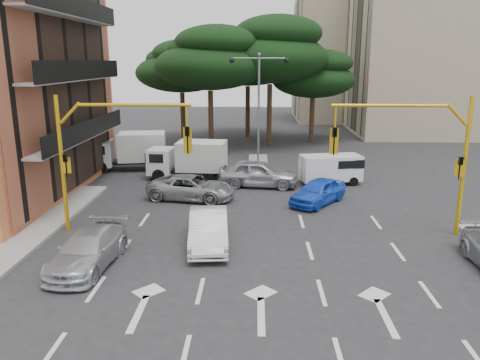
{
  "coord_description": "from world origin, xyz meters",
  "views": [
    {
      "loc": [
        -0.22,
        -17.54,
        7.39
      ],
      "look_at": [
        -0.97,
        5.08,
        1.6
      ],
      "focal_mm": 35.0,
      "sensor_mm": 36.0,
      "label": 1
    }
  ],
  "objects_px": {
    "car_blue_compact": "(318,191)",
    "car_silver_cross_b": "(258,173)",
    "signal_mast_right": "(423,147)",
    "van_white": "(330,169)",
    "box_truck_b": "(188,160)",
    "car_silver_cross_a": "(191,188)",
    "box_truck_a": "(128,151)",
    "car_silver_wagon": "(88,250)",
    "street_lamp_center": "(259,89)",
    "signal_mast_left": "(101,145)",
    "car_white_hatch": "(209,229)"
  },
  "relations": [
    {
      "from": "car_blue_compact",
      "to": "car_silver_cross_a",
      "type": "xyz_separation_m",
      "value": [
        -6.83,
        0.57,
        -0.01
      ]
    },
    {
      "from": "car_silver_wagon",
      "to": "car_silver_cross_b",
      "type": "bearing_deg",
      "value": 66.32
    },
    {
      "from": "car_white_hatch",
      "to": "car_silver_cross_a",
      "type": "height_order",
      "value": "car_white_hatch"
    },
    {
      "from": "car_silver_cross_a",
      "to": "car_white_hatch",
      "type": "bearing_deg",
      "value": -155.86
    },
    {
      "from": "signal_mast_left",
      "to": "box_truck_a",
      "type": "xyz_separation_m",
      "value": [
        -2.2,
        12.01,
        -2.59
      ]
    },
    {
      "from": "box_truck_a",
      "to": "signal_mast_right",
      "type": "bearing_deg",
      "value": -136.47
    },
    {
      "from": "signal_mast_right",
      "to": "van_white",
      "type": "bearing_deg",
      "value": 105.46
    },
    {
      "from": "signal_mast_right",
      "to": "car_white_hatch",
      "type": "relative_size",
      "value": 1.37
    },
    {
      "from": "street_lamp_center",
      "to": "car_silver_wagon",
      "type": "xyz_separation_m",
      "value": [
        -6.34,
        -17.73,
        -4.77
      ]
    },
    {
      "from": "street_lamp_center",
      "to": "car_blue_compact",
      "type": "relative_size",
      "value": 1.99
    },
    {
      "from": "car_silver_cross_a",
      "to": "van_white",
      "type": "distance_m",
      "value": 8.88
    },
    {
      "from": "signal_mast_left",
      "to": "car_silver_cross_a",
      "type": "bearing_deg",
      "value": 58.13
    },
    {
      "from": "car_blue_compact",
      "to": "van_white",
      "type": "relative_size",
      "value": 1.08
    },
    {
      "from": "van_white",
      "to": "box_truck_b",
      "type": "xyz_separation_m",
      "value": [
        -8.92,
        0.89,
        0.32
      ]
    },
    {
      "from": "car_silver_cross_a",
      "to": "box_truck_a",
      "type": "relative_size",
      "value": 0.9
    },
    {
      "from": "car_white_hatch",
      "to": "car_silver_cross_b",
      "type": "bearing_deg",
      "value": 72.35
    },
    {
      "from": "car_blue_compact",
      "to": "car_silver_cross_b",
      "type": "xyz_separation_m",
      "value": [
        -3.15,
        3.4,
        0.14
      ]
    },
    {
      "from": "signal_mast_left",
      "to": "car_silver_cross_a",
      "type": "relative_size",
      "value": 1.27
    },
    {
      "from": "car_silver_wagon",
      "to": "box_truck_a",
      "type": "relative_size",
      "value": 0.86
    },
    {
      "from": "street_lamp_center",
      "to": "box_truck_b",
      "type": "xyz_separation_m",
      "value": [
        -4.5,
        -4.5,
        -4.2
      ]
    },
    {
      "from": "car_silver_wagon",
      "to": "van_white",
      "type": "bearing_deg",
      "value": 53.92
    },
    {
      "from": "van_white",
      "to": "car_silver_cross_a",
      "type": "bearing_deg",
      "value": -77.34
    },
    {
      "from": "car_silver_cross_b",
      "to": "box_truck_b",
      "type": "distance_m",
      "value": 4.8
    },
    {
      "from": "car_silver_wagon",
      "to": "car_silver_cross_b",
      "type": "xyz_separation_m",
      "value": [
        6.32,
        11.57,
        0.16
      ]
    },
    {
      "from": "car_silver_cross_b",
      "to": "box_truck_a",
      "type": "height_order",
      "value": "box_truck_a"
    },
    {
      "from": "street_lamp_center",
      "to": "car_blue_compact",
      "type": "height_order",
      "value": "street_lamp_center"
    },
    {
      "from": "signal_mast_right",
      "to": "car_silver_wagon",
      "type": "height_order",
      "value": "signal_mast_right"
    },
    {
      "from": "street_lamp_center",
      "to": "box_truck_a",
      "type": "distance_m",
      "value": 10.1
    },
    {
      "from": "car_silver_wagon",
      "to": "box_truck_a",
      "type": "xyz_separation_m",
      "value": [
        -2.66,
        15.73,
        0.64
      ]
    },
    {
      "from": "car_silver_wagon",
      "to": "box_truck_b",
      "type": "xyz_separation_m",
      "value": [
        1.84,
        13.24,
        0.58
      ]
    },
    {
      "from": "street_lamp_center",
      "to": "van_white",
      "type": "xyz_separation_m",
      "value": [
        4.42,
        -5.38,
        -4.52
      ]
    },
    {
      "from": "street_lamp_center",
      "to": "box_truck_a",
      "type": "xyz_separation_m",
      "value": [
        -9.0,
        -2.0,
        -4.13
      ]
    },
    {
      "from": "car_white_hatch",
      "to": "box_truck_a",
      "type": "relative_size",
      "value": 0.83
    },
    {
      "from": "box_truck_b",
      "to": "car_silver_cross_a",
      "type": "bearing_deg",
      "value": -165.09
    },
    {
      "from": "car_blue_compact",
      "to": "car_silver_cross_a",
      "type": "relative_size",
      "value": 0.83
    },
    {
      "from": "car_blue_compact",
      "to": "box_truck_b",
      "type": "xyz_separation_m",
      "value": [
        -7.64,
        5.07,
        0.56
      ]
    },
    {
      "from": "signal_mast_right",
      "to": "signal_mast_left",
      "type": "distance_m",
      "value": 13.61
    },
    {
      "from": "car_silver_wagon",
      "to": "car_blue_compact",
      "type": "bearing_deg",
      "value": 45.74
    },
    {
      "from": "box_truck_a",
      "to": "box_truck_b",
      "type": "relative_size",
      "value": 1.05
    },
    {
      "from": "street_lamp_center",
      "to": "box_truck_b",
      "type": "bearing_deg",
      "value": -135.03
    },
    {
      "from": "street_lamp_center",
      "to": "car_silver_cross_b",
      "type": "bearing_deg",
      "value": -90.13
    },
    {
      "from": "car_blue_compact",
      "to": "signal_mast_right",
      "type": "bearing_deg",
      "value": -13.44
    },
    {
      "from": "street_lamp_center",
      "to": "signal_mast_right",
      "type": "bearing_deg",
      "value": -64.09
    },
    {
      "from": "van_white",
      "to": "box_truck_a",
      "type": "height_order",
      "value": "box_truck_a"
    },
    {
      "from": "signal_mast_right",
      "to": "car_silver_wagon",
      "type": "bearing_deg",
      "value": -164.17
    },
    {
      "from": "box_truck_b",
      "to": "car_white_hatch",
      "type": "bearing_deg",
      "value": -163.07
    },
    {
      "from": "car_silver_wagon",
      "to": "box_truck_b",
      "type": "distance_m",
      "value": 13.38
    },
    {
      "from": "car_silver_wagon",
      "to": "street_lamp_center",
      "type": "bearing_deg",
      "value": 75.31
    },
    {
      "from": "car_silver_wagon",
      "to": "car_silver_cross_a",
      "type": "distance_m",
      "value": 9.13
    },
    {
      "from": "signal_mast_right",
      "to": "car_blue_compact",
      "type": "relative_size",
      "value": 1.53
    }
  ]
}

